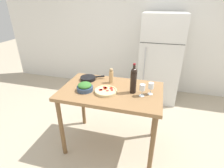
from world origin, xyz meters
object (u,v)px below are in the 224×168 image
salad_bowl (85,87)px  refrigerator (160,59)px  wine_glass_near (142,88)px  pepper_mill (111,76)px  cast_iron_skillet (88,78)px  wine_glass_far (151,86)px  homemade_pizza (106,91)px  wine_bottle (133,80)px

salad_bowl → refrigerator: bearing=62.9°
wine_glass_near → pepper_mill: size_ratio=0.72×
cast_iron_skillet → salad_bowl: bearing=-74.8°
wine_glass_far → homemade_pizza: wine_glass_far is taller
wine_glass_near → wine_bottle: bearing=153.7°
salad_bowl → wine_glass_far: bearing=8.7°
refrigerator → homemade_pizza: bearing=-109.9°
refrigerator → pepper_mill: refrigerator is taller
refrigerator → wine_glass_near: bearing=-96.0°
homemade_pizza → wine_bottle: bearing=15.0°
cast_iron_skillet → homemade_pizza: bearing=-39.6°
homemade_pizza → salad_bowl: bearing=-174.9°
refrigerator → salad_bowl: refrigerator is taller
refrigerator → wine_glass_far: size_ratio=11.51×
wine_glass_near → wine_glass_far: 0.12m
cast_iron_skillet → refrigerator: bearing=55.6°
pepper_mill → salad_bowl: pepper_mill is taller
wine_glass_far → refrigerator: bearing=87.0°
wine_glass_near → pepper_mill: 0.51m
wine_glass_far → homemade_pizza: size_ratio=0.55×
wine_glass_far → wine_bottle: bearing=-176.6°
wine_glass_near → wine_glass_far: bearing=37.0°
wine_glass_far → pepper_mill: (-0.54, 0.19, -0.01)m
refrigerator → cast_iron_skillet: bearing=-124.4°
wine_glass_far → pepper_mill: 0.57m
salad_bowl → wine_bottle: bearing=10.6°
wine_bottle → cast_iron_skillet: (-0.67, 0.20, -0.15)m
wine_bottle → pepper_mill: bearing=148.9°
wine_glass_far → salad_bowl: size_ratio=0.75×
refrigerator → wine_bottle: refrigerator is taller
wine_glass_far → cast_iron_skillet: 0.90m
wine_glass_near → pepper_mill: bearing=150.1°
refrigerator → wine_glass_far: refrigerator is taller
wine_glass_near → pepper_mill: pepper_mill is taller
wine_glass_far → salad_bowl: (-0.79, -0.12, -0.06)m
refrigerator → salad_bowl: bearing=-117.1°
wine_glass_near → cast_iron_skillet: bearing=161.7°
pepper_mill → wine_glass_near: bearing=-29.9°
refrigerator → homemade_pizza: size_ratio=6.27×
wine_glass_near → homemade_pizza: bearing=-176.3°
salad_bowl → homemade_pizza: salad_bowl is taller
wine_glass_far → pepper_mill: size_ratio=0.72×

